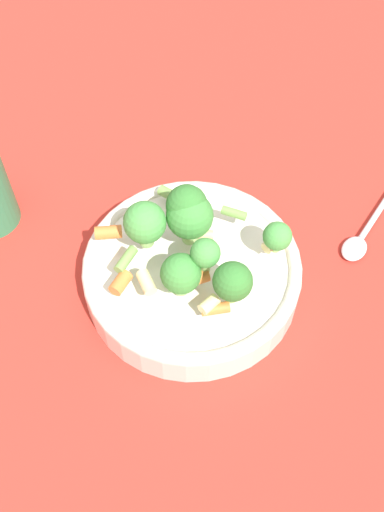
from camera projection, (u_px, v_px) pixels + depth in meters
name	position (u px, v px, depth m)	size (l,w,h in m)	color
ground_plane	(192.00, 284.00, 0.64)	(3.00, 3.00, 0.00)	#B72D23
bowl	(192.00, 272.00, 0.62)	(0.23, 0.23, 0.04)	silver
pasta_salad	(191.00, 235.00, 0.58)	(0.18, 0.16, 0.07)	#8CB766
spoon	(365.00, 232.00, 0.68)	(0.03, 0.15, 0.01)	silver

